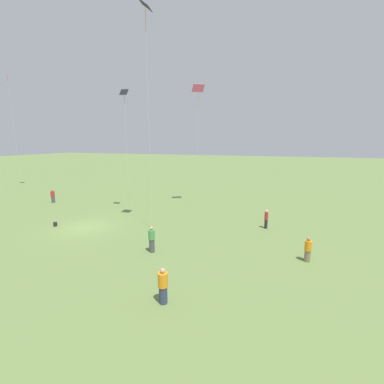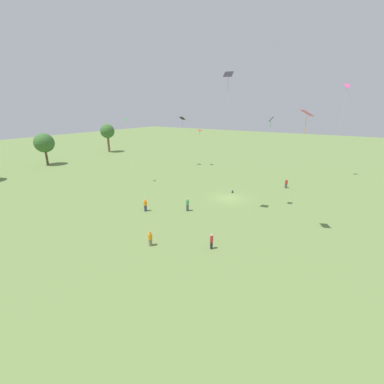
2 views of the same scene
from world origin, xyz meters
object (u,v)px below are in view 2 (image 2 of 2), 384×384
(person_2, at_px, (286,184))
(kite_4, at_px, (228,81))
(kite_2, at_px, (271,124))
(kite_1, at_px, (306,117))
(person_4, at_px, (211,241))
(kite_3, at_px, (346,91))
(kite_6, at_px, (200,132))
(person_0, at_px, (150,239))
(person_3, at_px, (187,205))
(kite_5, at_px, (182,120))
(picnic_bag_0, at_px, (232,192))
(kite_0, at_px, (127,124))
(person_1, at_px, (145,205))

(person_2, bearing_deg, kite_4, -66.67)
(person_2, xyz_separation_m, kite_2, (-11.42, 0.51, 10.99))
(kite_1, bearing_deg, person_4, 159.75)
(kite_3, bearing_deg, kite_6, -165.30)
(kite_4, distance_m, kite_6, 31.48)
(person_0, height_order, kite_6, kite_6)
(person_3, height_order, kite_5, kite_5)
(person_3, distance_m, kite_4, 16.73)
(person_0, bearing_deg, kite_3, 121.26)
(person_3, relative_size, kite_6, 0.21)
(kite_1, distance_m, kite_6, 37.87)
(kite_2, relative_size, picnic_bag_0, 31.91)
(person_0, bearing_deg, person_2, 124.88)
(kite_0, xyz_separation_m, picnic_bag_0, (4.91, -19.12, -10.80))
(kite_3, bearing_deg, kite_4, -106.18)
(kite_2, relative_size, kite_4, 0.71)
(person_1, distance_m, picnic_bag_0, 15.77)
(person_2, xyz_separation_m, picnic_bag_0, (-7.78, 7.01, -0.61))
(kite_3, relative_size, picnic_bag_0, 45.60)
(person_0, height_order, person_1, person_1)
(kite_1, distance_m, picnic_bag_0, 19.99)
(kite_0, distance_m, kite_2, 25.66)
(kite_5, height_order, picnic_bag_0, kite_5)
(kite_3, relative_size, kite_5, 1.54)
(person_2, distance_m, kite_2, 15.85)
(kite_0, height_order, kite_2, kite_2)
(kite_1, height_order, kite_2, kite_1)
(person_1, bearing_deg, person_0, -67.30)
(kite_3, height_order, kite_5, kite_3)
(person_4, relative_size, kite_2, 0.13)
(person_2, relative_size, person_3, 0.90)
(kite_2, relative_size, kite_3, 0.70)
(person_1, height_order, person_2, person_1)
(person_2, distance_m, kite_6, 25.38)
(kite_2, bearing_deg, kite_4, -2.22)
(kite_1, xyz_separation_m, picnic_bag_0, (9.77, 11.81, -12.83))
(person_4, xyz_separation_m, kite_1, (8.32, -6.10, 12.16))
(kite_1, xyz_separation_m, kite_4, (1.19, 9.44, 3.86))
(person_3, relative_size, kite_4, 0.10)
(person_0, bearing_deg, kite_5, 168.24)
(kite_2, distance_m, kite_6, 29.74)
(person_1, relative_size, kite_2, 0.14)
(person_0, height_order, person_3, person_3)
(person_2, distance_m, person_4, 25.90)
(kite_0, height_order, kite_4, kite_4)
(picnic_bag_0, bearing_deg, person_4, -162.49)
(kite_3, bearing_deg, person_1, -115.97)
(person_2, relative_size, person_4, 0.98)
(person_4, bearing_deg, person_3, -39.82)
(kite_2, bearing_deg, person_3, -11.90)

